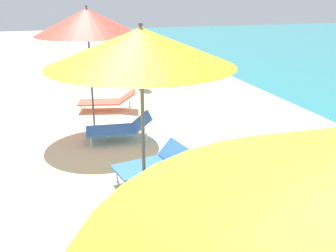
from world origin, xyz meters
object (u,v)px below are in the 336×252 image
object	(u,v)px
lounger_third_shoreside	(152,163)
umbrella_farthest	(87,22)
lounger_farthest_shoreside	(108,100)
umbrella_third	(141,47)
person_walking_mid	(139,56)
lounger_farthest_inland	(120,128)
lounger_third_inland	(207,232)

from	to	relation	value
lounger_third_shoreside	umbrella_farthest	size ratio (longest dim) A/B	0.47
lounger_third_shoreside	lounger_farthest_shoreside	bearing A→B (deg)	-100.47
umbrella_third	person_walking_mid	distance (m)	8.57
umbrella_farthest	lounger_farthest_inland	xyz separation A→B (m)	(0.46, -1.13, -2.25)
umbrella_third	lounger_third_inland	xyz separation A→B (m)	(0.58, -0.98, -2.25)
lounger_farthest_shoreside	person_walking_mid	world-z (taller)	person_walking_mid
lounger_farthest_inland	person_walking_mid	xyz separation A→B (m)	(1.64, 5.07, 0.78)
lounger_farthest_inland	umbrella_farthest	bearing A→B (deg)	-62.29
lounger_third_inland	lounger_farthest_shoreside	xyz separation A→B (m)	(-0.28, 6.59, 0.01)
umbrella_farthest	person_walking_mid	bearing A→B (deg)	61.95
umbrella_farthest	lounger_third_inland	bearing A→B (deg)	-81.04
umbrella_farthest	umbrella_third	bearing A→B (deg)	-86.68
person_walking_mid	lounger_third_shoreside	bearing A→B (deg)	-135.68
lounger_third_inland	lounger_farthest_shoreside	world-z (taller)	lounger_farthest_shoreside
umbrella_farthest	person_walking_mid	xyz separation A→B (m)	(2.10, 3.94, -1.47)
umbrella_third	lounger_farthest_shoreside	distance (m)	6.05
umbrella_third	lounger_farthest_inland	bearing A→B (deg)	86.24
umbrella_farthest	lounger_farthest_inland	distance (m)	2.56
lounger_farthest_inland	person_walking_mid	size ratio (longest dim) A/B	0.86
umbrella_farthest	lounger_farthest_shoreside	bearing A→B (deg)	66.94
lounger_third_shoreside	person_walking_mid	bearing A→B (deg)	-113.12
lounger_farthest_inland	lounger_farthest_shoreside	bearing A→B (deg)	-86.56
lounger_third_inland	person_walking_mid	xyz separation A→B (m)	(1.26, 9.23, 0.81)
lounger_farthest_inland	person_walking_mid	world-z (taller)	person_walking_mid
umbrella_third	lounger_third_shoreside	size ratio (longest dim) A/B	2.08
lounger_third_inland	person_walking_mid	distance (m)	9.35
umbrella_third	lounger_farthest_inland	distance (m)	3.88
umbrella_farthest	lounger_farthest_inland	bearing A→B (deg)	-67.99
lounger_farthest_inland	lounger_third_shoreside	bearing A→B (deg)	100.99
lounger_farthest_shoreside	person_walking_mid	xyz separation A→B (m)	(1.54, 2.63, 0.80)
umbrella_third	person_walking_mid	size ratio (longest dim) A/B	1.61
umbrella_third	lounger_third_inland	world-z (taller)	umbrella_third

